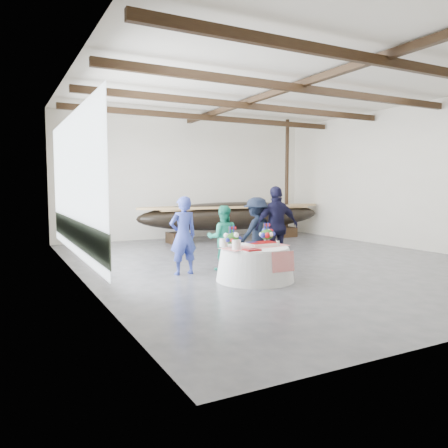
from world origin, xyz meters
TOP-DOWN VIEW (x-y plane):
  - floor at (0.00, 0.00)m, footprint 10.00×12.00m
  - wall_back at (0.00, 6.00)m, footprint 10.00×0.02m
  - wall_left at (-5.00, 0.00)m, footprint 0.02×12.00m
  - wall_right at (5.00, 0.00)m, footprint 0.02×12.00m
  - ceiling at (0.00, 0.00)m, footprint 10.00×12.00m
  - pavilion_structure at (0.00, 0.78)m, footprint 9.80×11.76m
  - open_bay at (-4.95, 1.00)m, footprint 0.03×7.00m
  - longboat_display at (1.20, 4.48)m, footprint 7.40×1.48m
  - banquet_table at (-1.78, -1.77)m, footprint 1.63×1.63m
  - tabletop_items at (-1.81, -1.63)m, footprint 1.57×1.03m
  - guest_woman_blue at (-2.88, -0.51)m, footprint 0.65×0.44m
  - guest_woman_teal at (-1.86, -0.47)m, footprint 0.90×0.81m
  - guest_man_left at (-0.93, -0.47)m, footprint 1.22×0.88m
  - guest_man_right at (-0.49, -0.67)m, footprint 1.20×0.60m

SIDE VIEW (x-z plane):
  - floor at x=0.00m, z-range -0.01..0.01m
  - banquet_table at x=-1.78m, z-range 0.00..0.70m
  - guest_woman_teal at x=-1.86m, z-range 0.00..1.51m
  - guest_man_left at x=-0.93m, z-range 0.00..1.70m
  - tabletop_items at x=-1.81m, z-range 0.65..1.05m
  - guest_woman_blue at x=-2.88m, z-range 0.00..1.74m
  - longboat_display at x=1.20m, z-range 0.19..1.58m
  - guest_man_right at x=-0.49m, z-range 0.00..1.97m
  - open_bay at x=-4.95m, z-range 0.23..3.43m
  - wall_back at x=0.00m, z-range 0.00..4.50m
  - wall_left at x=-5.00m, z-range 0.00..4.50m
  - wall_right at x=5.00m, z-range 0.00..4.50m
  - pavilion_structure at x=0.00m, z-range 1.75..6.25m
  - ceiling at x=0.00m, z-range 4.50..4.50m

